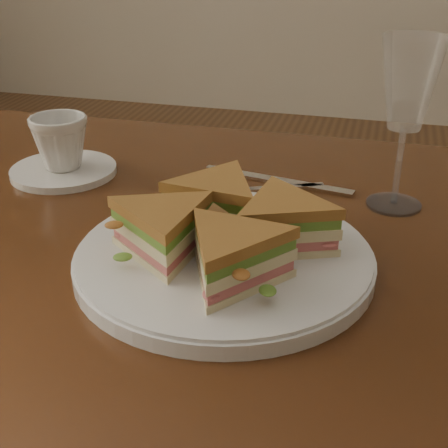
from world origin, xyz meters
name	(u,v)px	position (x,y,z in m)	size (l,w,h in m)	color
table	(218,313)	(0.00, 0.00, 0.65)	(1.20, 0.80, 0.75)	black
plate	(224,260)	(0.02, -0.05, 0.76)	(0.31, 0.31, 0.02)	silver
sandwich_wedges	(224,228)	(0.02, -0.05, 0.80)	(0.28, 0.28, 0.06)	beige
crisps_mound	(224,232)	(0.02, -0.05, 0.79)	(0.09, 0.09, 0.05)	#C75319
spoon	(224,191)	(-0.03, 0.13, 0.75)	(0.17, 0.09, 0.01)	silver
knife	(272,180)	(0.03, 0.19, 0.75)	(0.21, 0.05, 0.00)	silver
wine_glass	(409,88)	(0.19, 0.15, 0.90)	(0.07, 0.07, 0.21)	white
saucer	(64,171)	(-0.27, 0.14, 0.76)	(0.15, 0.15, 0.01)	silver
coffee_cup	(60,142)	(-0.27, 0.14, 0.80)	(0.08, 0.08, 0.07)	silver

